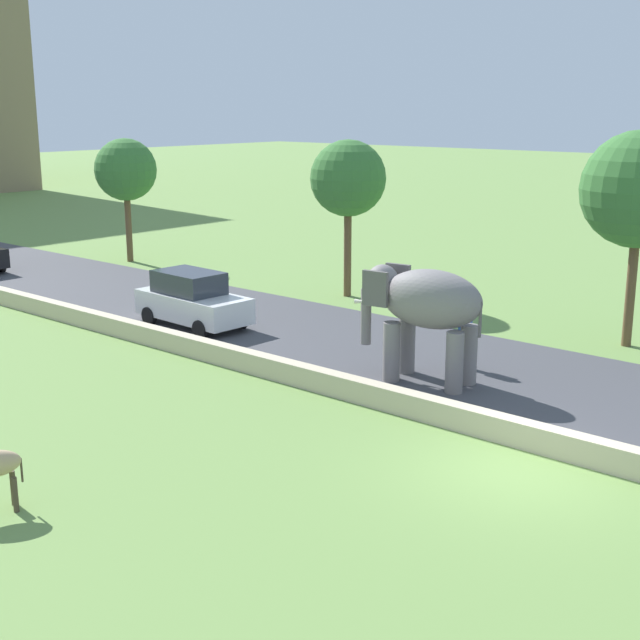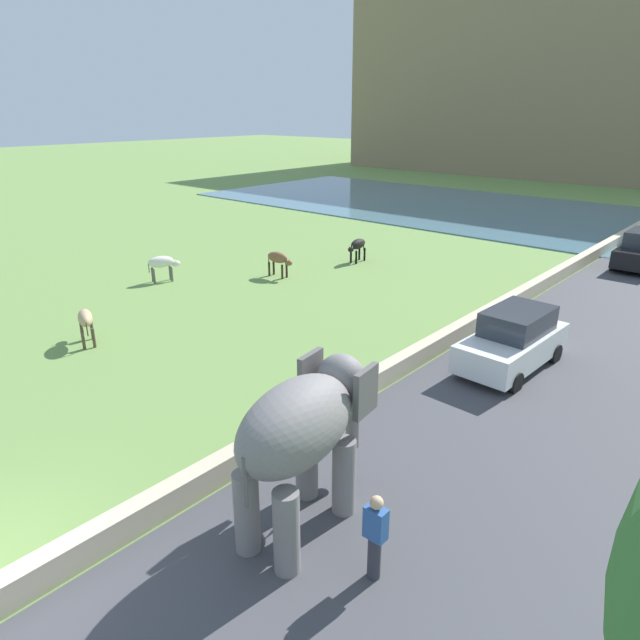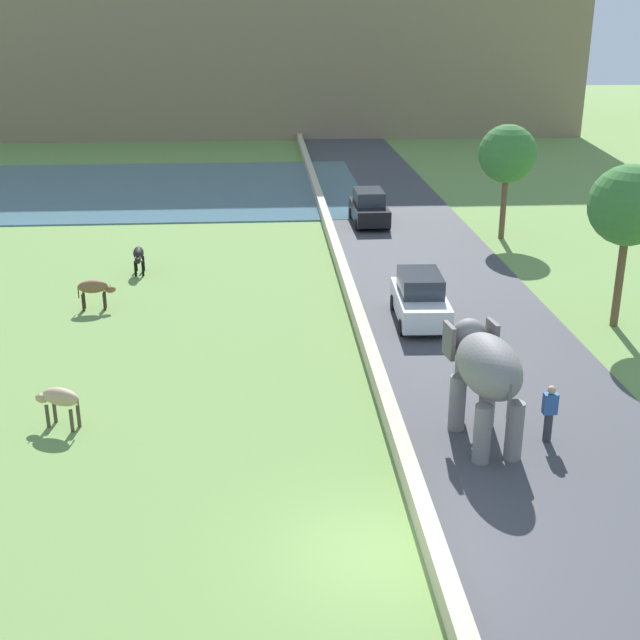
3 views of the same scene
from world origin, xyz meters
name	(u,v)px [view 2 (image 2 of 3)]	position (x,y,z in m)	size (l,w,h in m)	color
road_surface	(629,320)	(5.00, 20.00, 0.03)	(7.00, 120.00, 0.06)	#424247
barrier_wall	(505,305)	(1.20, 18.00, 0.28)	(0.40, 110.00, 0.56)	beige
lake	(429,204)	(-14.00, 37.86, 0.04)	(36.00, 18.00, 0.08)	slate
elephant	(304,429)	(3.40, 4.59, 2.04)	(1.74, 3.55, 2.99)	slate
person_beside_elephant	(375,536)	(5.11, 4.38, 0.87)	(0.36, 0.22, 1.63)	#33333D
car_white	(513,340)	(3.43, 13.45, 0.90)	(1.93, 4.07, 1.80)	white
cow_white	(162,263)	(-11.77, 11.82, 0.84)	(0.83, 1.41, 1.15)	silver
cow_tan	(85,319)	(-7.68, 6.18, 0.84)	(1.40, 0.88, 1.15)	tan
cow_brown	(279,259)	(-8.47, 15.67, 0.84)	(1.41, 0.53, 1.15)	brown
cow_black	(357,245)	(-7.42, 20.09, 0.84)	(0.54, 1.41, 1.15)	black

